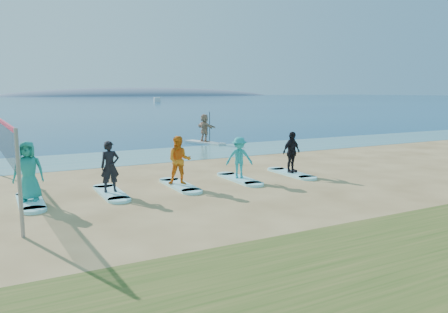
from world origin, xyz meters
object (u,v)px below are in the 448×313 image
surfboard_1 (111,193)px  surfboard_0 (30,202)px  surfboard_3 (239,179)px  student_4 (291,152)px  surfboard_4 (291,173)px  boat_offshore_b (157,102)px  surfboard_2 (180,185)px  paddleboarder (205,128)px  student_0 (28,171)px  student_3 (239,158)px  student_2 (179,160)px  volleyball_net (1,137)px  student_1 (110,167)px  paddleboard (205,143)px

surfboard_1 → surfboard_0: bearing=180.0°
surfboard_1 → surfboard_3: bearing=0.0°
student_4 → surfboard_3: bearing=166.4°
surfboard_1 → surfboard_4: 7.18m
surfboard_3 → boat_offshore_b: bearing=72.0°
surfboard_4 → student_4: 0.86m
surfboard_2 → surfboard_4: bearing=0.0°
surfboard_0 → boat_offshore_b: bearing=68.9°
paddleboarder → student_0: bearing=121.7°
student_3 → surfboard_4: student_3 is taller
boat_offshore_b → surfboard_4: (-35.53, -116.69, 0.04)m
student_4 → student_2: bearing=166.4°
paddleboarder → boat_offshore_b: size_ratio=0.34×
surfboard_2 → paddleboarder: bearing=60.5°
boat_offshore_b → student_3: size_ratio=3.36×
surfboard_1 → surfboard_3: 4.79m
volleyball_net → paddleboarder: volleyball_net is taller
student_1 → student_2: (2.39, 0.00, 0.02)m
surfboard_3 → paddleboarder: bearing=70.8°
volleyball_net → paddleboard: bearing=40.0°
surfboard_3 → surfboard_1: bearing=180.0°
surfboard_3 → student_3: size_ratio=1.43×
volleyball_net → student_3: (7.80, -1.25, -1.05)m
student_2 → surfboard_0: bearing=-155.7°
surfboard_1 → surfboard_4: bearing=0.0°
surfboard_3 → paddleboard: bearing=70.8°
paddleboard → boat_offshore_b: 111.02m
paddleboarder → surfboard_0: size_ratio=0.80×
student_0 → surfboard_4: 9.62m
student_0 → surfboard_3: size_ratio=0.81×
surfboard_0 → surfboard_1: (2.39, 0.00, 0.00)m
surfboard_0 → student_3: 7.22m
surfboard_1 → surfboard_2: 2.39m
paddleboarder → student_2: paddleboarder is taller
surfboard_4 → student_4: size_ratio=1.35×
volleyball_net → surfboard_2: bearing=-13.0°
student_0 → paddleboarder: bearing=59.0°
surfboard_3 → student_2: bearing=180.0°
surfboard_1 → student_1: (0.00, 0.00, 0.87)m
boat_offshore_b → volleyball_net: bearing=-95.1°
surfboard_0 → student_1: student_1 is taller
student_3 → paddleboarder: bearing=93.4°
surfboard_1 → student_1: student_1 is taller
student_4 → surfboard_2: bearing=166.4°
paddleboarder → boat_offshore_b: bearing=-31.2°
student_2 → student_3: 2.39m
paddleboard → surfboard_0: (-11.03, -11.02, -0.01)m
surfboard_0 → student_3: (7.18, 0.00, 0.81)m
student_4 → student_3: bearing=166.4°
volleyball_net → boat_offshore_b: 124.18m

